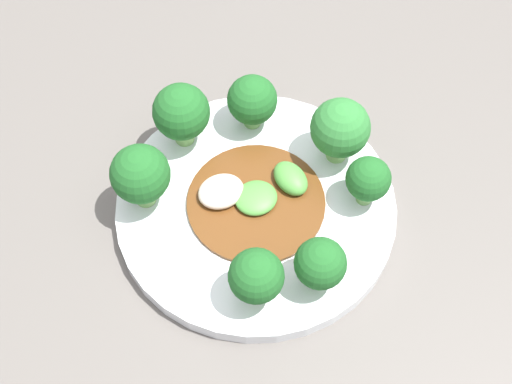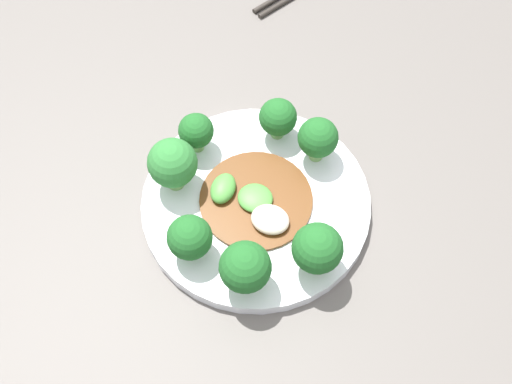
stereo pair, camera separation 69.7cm
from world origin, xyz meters
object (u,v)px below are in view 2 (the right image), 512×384
Objects in this scene: broccoli_southeast at (190,238)px; stirfry_center at (254,202)px; broccoli_south at (172,165)px; broccoli_west at (278,118)px; plate at (256,204)px; broccoli_southwest at (196,131)px; broccoli_northwest at (318,138)px; broccoli_northeast at (317,249)px; broccoli_east at (245,268)px.

stirfry_center is at bearing 139.65° from broccoli_southeast.
broccoli_west is at bearing 128.87° from broccoli_south.
broccoli_southwest is (-0.06, -0.08, 0.04)m from plate.
broccoli_northwest is 0.14m from broccoli_northeast.
broccoli_west is at bearing 172.43° from plate.
broccoli_southeast is at bearing -89.01° from broccoli_northeast.
broccoli_east is 1.17× the size of broccoli_southeast.
broccoli_east reaches higher than broccoli_southwest.
stirfry_center is (0.00, -0.00, 0.01)m from plate.
broccoli_northwest is at bearing 139.74° from stirfry_center.
broccoli_east reaches higher than broccoli_west.
plate is at bearing 84.71° from broccoli_south.
plate is 0.11m from broccoli_southwest.
broccoli_southeast is (0.07, -0.06, 0.04)m from plate.
broccoli_southeast is 0.86× the size of broccoli_northeast.
broccoli_northeast is (0.17, 0.06, 0.01)m from broccoli_west.
broccoli_west is at bearing 156.65° from broccoli_southeast.
broccoli_northwest is at bearing 138.64° from plate.
broccoli_south is at bearing -115.44° from broccoli_northeast.
broccoli_west is 0.10m from broccoli_southwest.
broccoli_east is 0.20m from broccoli_west.
broccoli_southwest is (-0.14, -0.02, -0.00)m from broccoli_southeast.
broccoli_south reaches higher than broccoli_west.
broccoli_east is at bearing 26.24° from broccoli_southwest.
broccoli_northeast is at bearing 45.99° from plate.
plate is 2.03× the size of stirfry_center.
broccoli_northwest is at bearing 62.63° from broccoli_west.
broccoli_east reaches higher than broccoli_southeast.
broccoli_east is 1.00× the size of broccoli_northeast.
broccoli_northwest is at bearing 161.29° from broccoli_east.
stirfry_center is (-0.07, -0.08, -0.04)m from broccoli_northeast.
broccoli_southwest is (-0.13, -0.15, -0.01)m from broccoli_northeast.
broccoli_south reaches higher than broccoli_east.
plate is 3.74× the size of broccoli_east.
broccoli_west is (-0.03, -0.05, -0.00)m from broccoli_northwest.
plate is 3.64× the size of broccoli_south.
broccoli_northeast is at bearing 48.75° from stirfry_center.
broccoli_south reaches higher than broccoli_northwest.
plate is 0.11m from broccoli_west.
broccoli_east is 0.07m from broccoli_southeast.
broccoli_east is 0.15m from broccoli_south.
broccoli_northwest is 0.06m from broccoli_west.
broccoli_southeast is at bearing -40.30° from broccoli_northwest.
broccoli_northwest reaches higher than stirfry_center.
plate is 0.01m from stirfry_center.
broccoli_east and broccoli_northeast have the same top height.
broccoli_southwest is at bearing -128.79° from plate.
broccoli_southeast is 0.10m from stirfry_center.
broccoli_northeast is at bearing 113.75° from broccoli_east.
broccoli_south is at bearing -68.62° from broccoli_northwest.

